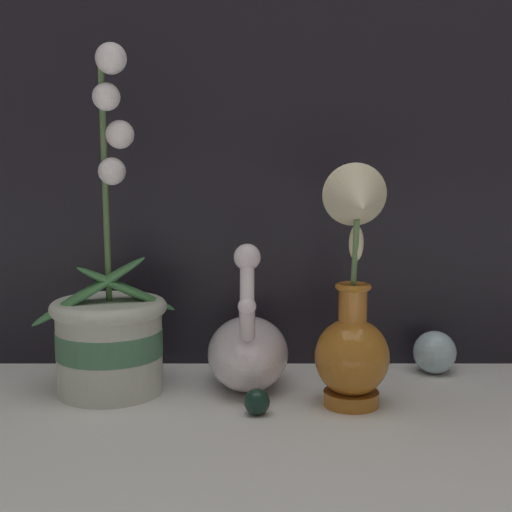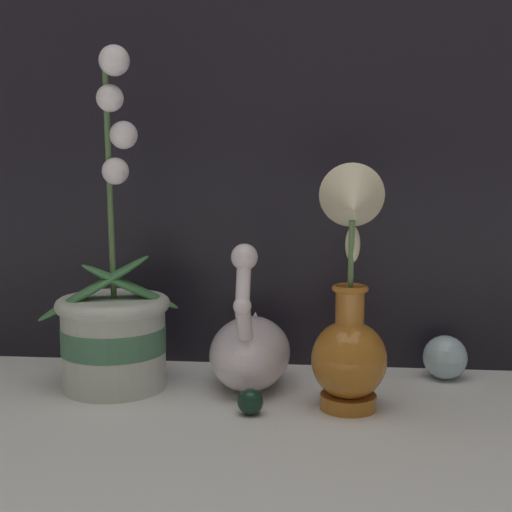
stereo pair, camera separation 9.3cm
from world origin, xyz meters
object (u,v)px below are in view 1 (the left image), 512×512
object	(u,v)px
orchid_potted_plant	(110,327)
glass_sphere	(436,352)
swan_figurine	(249,348)
blue_vase	(355,310)

from	to	relation	value
orchid_potted_plant	glass_sphere	bearing A→B (deg)	10.63
orchid_potted_plant	glass_sphere	distance (m)	0.46
swan_figurine	glass_sphere	world-z (taller)	swan_figurine
swan_figurine	blue_vase	size ratio (longest dim) A/B	0.67
orchid_potted_plant	blue_vase	world-z (taller)	orchid_potted_plant
swan_figurine	orchid_potted_plant	bearing A→B (deg)	-172.94
blue_vase	glass_sphere	distance (m)	0.22
blue_vase	glass_sphere	size ratio (longest dim) A/B	4.90
blue_vase	glass_sphere	world-z (taller)	blue_vase
orchid_potted_plant	blue_vase	distance (m)	0.32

